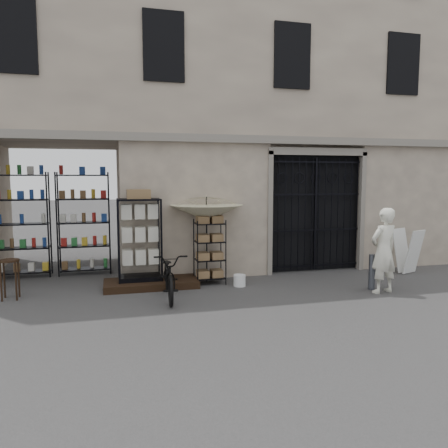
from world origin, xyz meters
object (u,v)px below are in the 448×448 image
object	(u,v)px
market_umbrella	(207,209)
bicycle	(169,298)
wooden_stool	(10,278)
shopkeeper	(382,293)
wire_rack	(210,252)
white_bucket	(240,280)
easel_sign	(408,251)
display_cabinet	(140,244)
steel_bollard	(372,272)

from	to	relation	value
market_umbrella	bicycle	distance (m)	2.28
wooden_stool	shopkeeper	bearing A→B (deg)	-10.81
wire_rack	market_umbrella	world-z (taller)	market_umbrella
white_bucket	shopkeeper	world-z (taller)	white_bucket
wooden_stool	shopkeeper	size ratio (longest dim) A/B	0.45
easel_sign	white_bucket	bearing A→B (deg)	162.17
wire_rack	market_umbrella	xyz separation A→B (m)	(-0.02, 0.20, 0.97)
market_umbrella	display_cabinet	bearing A→B (deg)	-176.38
market_umbrella	wooden_stool	size ratio (longest dim) A/B	2.95
bicycle	easel_sign	xyz separation A→B (m)	(6.02, 0.76, 0.56)
bicycle	steel_bollard	xyz separation A→B (m)	(4.25, -0.41, 0.38)
white_bucket	wooden_stool	world-z (taller)	wooden_stool
wire_rack	wooden_stool	world-z (taller)	wire_rack
market_umbrella	shopkeeper	world-z (taller)	market_umbrella
bicycle	easel_sign	bearing A→B (deg)	10.45
steel_bollard	shopkeeper	distance (m)	0.48
display_cabinet	wire_rack	size ratio (longest dim) A/B	1.33
display_cabinet	easel_sign	distance (m)	6.53
wire_rack	steel_bollard	world-z (taller)	wire_rack
bicycle	shopkeeper	size ratio (longest dim) A/B	1.01
shopkeeper	display_cabinet	bearing A→B (deg)	-32.93
wire_rack	wooden_stool	bearing A→B (deg)	-173.26
white_bucket	wooden_stool	bearing A→B (deg)	178.34
display_cabinet	market_umbrella	world-z (taller)	market_umbrella
white_bucket	bicycle	size ratio (longest dim) A/B	0.15
display_cabinet	steel_bollard	world-z (taller)	display_cabinet
bicycle	shopkeeper	xyz separation A→B (m)	(4.31, -0.70, 0.00)
market_umbrella	white_bucket	bearing A→B (deg)	-44.97
market_umbrella	bicycle	xyz separation A→B (m)	(-1.01, -1.17, -1.67)
display_cabinet	wire_rack	world-z (taller)	display_cabinet
wire_rack	bicycle	bearing A→B (deg)	-133.91
white_bucket	display_cabinet	bearing A→B (deg)	166.50
display_cabinet	wooden_stool	world-z (taller)	display_cabinet
market_umbrella	bicycle	bearing A→B (deg)	-130.92
easel_sign	wooden_stool	bearing A→B (deg)	160.04
white_bucket	shopkeeper	size ratio (longest dim) A/B	0.15
bicycle	shopkeeper	distance (m)	4.37
steel_bollard	easel_sign	distance (m)	2.12
wire_rack	white_bucket	xyz separation A→B (m)	(0.58, -0.40, -0.58)
market_umbrella	white_bucket	xyz separation A→B (m)	(0.60, -0.60, -1.55)
market_umbrella	easel_sign	xyz separation A→B (m)	(5.00, -0.41, -1.12)
steel_bollard	shopkeeper	bearing A→B (deg)	-77.97
display_cabinet	white_bucket	bearing A→B (deg)	0.01
wire_rack	shopkeeper	xyz separation A→B (m)	(3.28, -1.67, -0.71)
market_umbrella	shopkeeper	xyz separation A→B (m)	(3.30, -1.86, -1.67)
market_umbrella	steel_bollard	bearing A→B (deg)	-25.96
white_bucket	wooden_stool	size ratio (longest dim) A/B	0.33
wooden_stool	display_cabinet	bearing A→B (deg)	8.39
wire_rack	steel_bollard	distance (m)	3.52
shopkeeper	white_bucket	bearing A→B (deg)	-37.81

